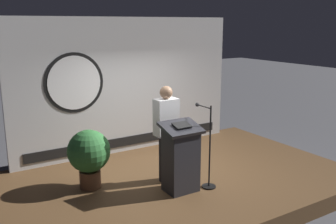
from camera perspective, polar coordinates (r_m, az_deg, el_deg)
The scene contains 7 objects.
ground_plane at distance 7.11m, azimuth 1.07°, elevation -12.02°, with size 40.00×40.00×0.00m, color #4C4C51.
stage_platform at distance 7.05m, azimuth 1.07°, elevation -10.92°, with size 6.40×4.00×0.30m, color brown.
banner_display at distance 8.13m, azimuth -6.21°, elevation 3.88°, with size 5.04×0.12×2.86m.
podium at distance 6.27m, azimuth 1.95°, elevation -6.95°, with size 0.64×0.50×1.18m.
speaker_person at distance 6.56m, azimuth -0.28°, elevation -3.25°, with size 0.40×0.26×1.70m.
microphone_stand at distance 6.48m, azimuth 5.99°, elevation -7.01°, with size 0.24×0.53×1.43m.
potted_plant at distance 6.51m, azimuth -11.82°, elevation -6.16°, with size 0.72×0.72×1.01m.
Camera 1 is at (-3.51, -5.39, 3.04)m, focal length 40.48 mm.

